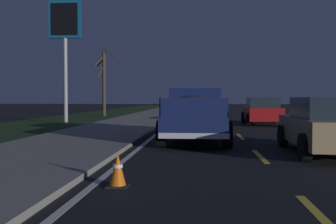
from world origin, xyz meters
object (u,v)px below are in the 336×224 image
Objects in this scene: sedan_red at (262,111)px; gas_price_sign at (65,31)px; bare_tree_far at (104,81)px; sedan_tan at (327,125)px; traffic_cone_near at (118,170)px; pickup_truck at (195,113)px.

sedan_red is 12.37m from gas_price_sign.
sedan_red is 15.11m from bare_tree_far.
sedan_tan is 0.77× the size of bare_tree_far.
sedan_red is 0.76× the size of bare_tree_far.
bare_tree_far is at bearing 0.30° from gas_price_sign.
traffic_cone_near is at bearing 163.60° from sedan_red.
sedan_tan is 7.66× the size of traffic_cone_near.
gas_price_sign reaches higher than traffic_cone_near.
sedan_tan reaches higher than traffic_cone_near.
pickup_truck is 9.88m from sedan_red.
sedan_tan is at bearing -136.54° from gas_price_sign.
bare_tree_far is at bearing 14.33° from traffic_cone_near.
sedan_tan is (-2.91, -3.61, -0.20)m from pickup_truck.
bare_tree_far is (21.65, 11.47, 2.12)m from sedan_tan.
pickup_truck reaches higher than sedan_red.
gas_price_sign is at bearing 21.86° from traffic_cone_near.
pickup_truck reaches higher than traffic_cone_near.
sedan_tan is (-12.08, 0.05, 0.00)m from sedan_red.
pickup_truck reaches higher than sedan_tan.
pickup_truck is 7.45m from traffic_cone_near.
pickup_truck is at bearing 158.26° from sedan_red.
sedan_red is at bearing -0.22° from sedan_tan.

